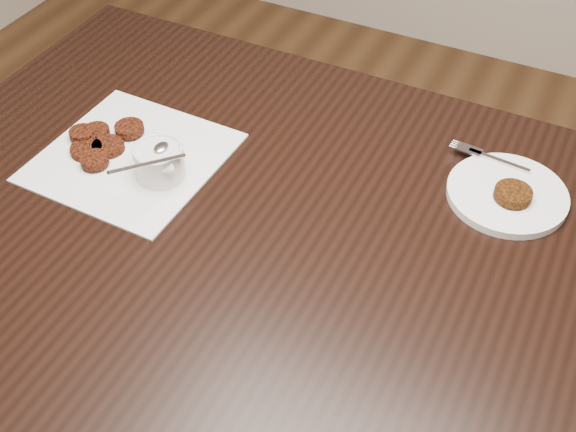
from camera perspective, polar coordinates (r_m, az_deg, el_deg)
The scene contains 5 objects.
table at distance 1.45m, azimuth 1.64°, elevation -12.57°, with size 1.53×0.99×0.75m, color black.
napkin at distance 1.34m, azimuth -12.25°, elevation 4.57°, with size 0.31×0.31×0.00m, color white.
sauce_ramekin at distance 1.25m, azimuth -10.31°, elevation 5.32°, with size 0.11×0.11×0.12m, color silver, non-canonical shape.
patty_cluster at distance 1.36m, azimuth -14.81°, elevation 5.63°, with size 0.19×0.19×0.02m, color #591D0B, non-canonical shape.
plate_with_patty at distance 1.27m, azimuth 17.02°, elevation 1.91°, with size 0.20×0.20×0.03m, color white, non-canonical shape.
Camera 1 is at (0.32, -0.64, 1.59)m, focal length 44.90 mm.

